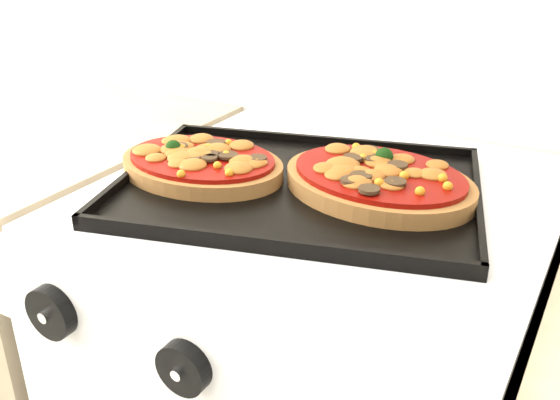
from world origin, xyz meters
The scene contains 6 objects.
control_panel centered at (0.03, 1.39, 0.85)m, with size 0.60×0.02×0.09m, color white.
knob_left centered at (-0.14, 1.37, 0.85)m, with size 0.06×0.06×0.02m, color black.
knob_center centered at (0.04, 1.37, 0.85)m, with size 0.06×0.06×0.02m, color black.
baking_tray centered at (0.00, 1.67, 0.92)m, with size 0.47×0.35×0.02m, color black.
pizza_left centered at (-0.14, 1.65, 0.94)m, with size 0.24×0.17×0.03m, color #9C6336, non-canonical shape.
pizza_right centered at (0.10, 1.71, 0.94)m, with size 0.26×0.19×0.04m, color #9C6336, non-canonical shape.
Camera 1 is at (0.36, 1.00, 1.26)m, focal length 40.00 mm.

